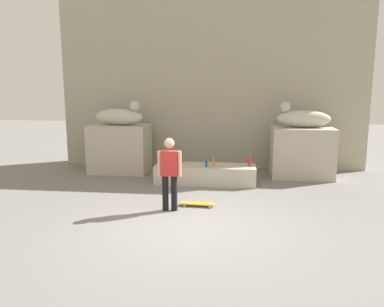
# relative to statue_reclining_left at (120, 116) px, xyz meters

# --- Properties ---
(ground_plane) EXTENTS (40.00, 40.00, 0.00)m
(ground_plane) POSITION_rel_statue_reclining_left_xyz_m (2.83, -4.60, -1.81)
(ground_plane) COLOR slate
(facade_wall) EXTENTS (10.19, 0.60, 5.54)m
(facade_wall) POSITION_rel_statue_reclining_left_xyz_m (2.83, 1.29, 0.96)
(facade_wall) COLOR #A5A088
(facade_wall) RESTS_ON ground_plane
(pedestal_left) EXTENTS (1.83, 1.28, 1.52)m
(pedestal_left) POSITION_rel_statue_reclining_left_xyz_m (-0.04, 0.00, -1.05)
(pedestal_left) COLOR #B7AD99
(pedestal_left) RESTS_ON ground_plane
(pedestal_right) EXTENTS (1.83, 1.28, 1.52)m
(pedestal_right) POSITION_rel_statue_reclining_left_xyz_m (5.69, 0.00, -1.05)
(pedestal_right) COLOR #B7AD99
(pedestal_right) RESTS_ON ground_plane
(statue_reclining_left) EXTENTS (1.66, 0.75, 0.78)m
(statue_reclining_left) POSITION_rel_statue_reclining_left_xyz_m (0.00, 0.00, 0.00)
(statue_reclining_left) COLOR beige
(statue_reclining_left) RESTS_ON pedestal_left
(statue_reclining_right) EXTENTS (1.62, 0.62, 0.78)m
(statue_reclining_right) POSITION_rel_statue_reclining_left_xyz_m (5.66, 0.01, 0.00)
(statue_reclining_right) COLOR beige
(statue_reclining_right) RESTS_ON pedestal_right
(ledge_block) EXTENTS (2.86, 0.89, 0.53)m
(ledge_block) POSITION_rel_statue_reclining_left_xyz_m (2.83, -1.16, -1.54)
(ledge_block) COLOR #B7AD99
(ledge_block) RESTS_ON ground_plane
(skater) EXTENTS (0.54, 0.23, 1.67)m
(skater) POSITION_rel_statue_reclining_left_xyz_m (2.22, -3.64, -0.89)
(skater) COLOR black
(skater) RESTS_ON ground_plane
(skateboard) EXTENTS (0.81, 0.24, 0.08)m
(skateboard) POSITION_rel_statue_reclining_left_xyz_m (2.82, -3.28, -1.74)
(skateboard) COLOR gold
(skateboard) RESTS_ON ground_plane
(bottle_red) EXTENTS (0.08, 0.08, 0.33)m
(bottle_red) POSITION_rel_statue_reclining_left_xyz_m (4.07, -1.18, -1.13)
(bottle_red) COLOR red
(bottle_red) RESTS_ON ledge_block
(bottle_orange) EXTENTS (0.06, 0.06, 0.28)m
(bottle_orange) POSITION_rel_statue_reclining_left_xyz_m (3.07, -1.33, -1.16)
(bottle_orange) COLOR orange
(bottle_orange) RESTS_ON ledge_block
(bottle_clear) EXTENTS (0.07, 0.07, 0.25)m
(bottle_clear) POSITION_rel_statue_reclining_left_xyz_m (1.86, -1.14, -1.17)
(bottle_clear) COLOR silver
(bottle_clear) RESTS_ON ledge_block
(bottle_blue) EXTENTS (0.06, 0.06, 0.29)m
(bottle_blue) POSITION_rel_statue_reclining_left_xyz_m (2.88, -1.41, -1.15)
(bottle_blue) COLOR #194C99
(bottle_blue) RESTS_ON ledge_block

